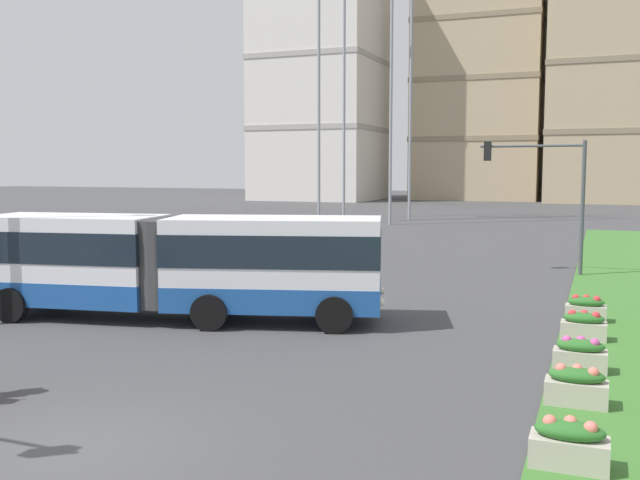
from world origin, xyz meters
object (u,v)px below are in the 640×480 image
(apartment_tower_westcentre, at_px, (482,58))
(apartment_tower_centre, at_px, (609,36))
(articulated_bus, at_px, (179,263))
(flower_planter_1, at_px, (576,386))
(flower_planter_4, at_px, (586,309))
(traffic_light_far_right, at_px, (546,182))
(car_maroon_sedan, at_px, (301,243))
(flower_planter_3, at_px, (584,326))
(apartment_tower_west, at_px, (320,63))
(flower_planter_0, at_px, (569,444))
(flower_planter_2, at_px, (580,355))

(apartment_tower_westcentre, distance_m, apartment_tower_centre, 17.39)
(articulated_bus, bearing_deg, flower_planter_1, -19.87)
(flower_planter_4, bearing_deg, apartment_tower_centre, 89.75)
(apartment_tower_westcentre, bearing_deg, traffic_light_far_right, -78.99)
(car_maroon_sedan, relative_size, flower_planter_3, 4.14)
(car_maroon_sedan, relative_size, apartment_tower_west, 0.12)
(flower_planter_1, relative_size, flower_planter_4, 1.00)
(flower_planter_0, height_order, flower_planter_3, same)
(articulated_bus, distance_m, flower_planter_4, 11.73)
(traffic_light_far_right, relative_size, apartment_tower_centre, 0.13)
(flower_planter_0, height_order, flower_planter_1, same)
(car_maroon_sedan, relative_size, apartment_tower_centre, 0.11)
(apartment_tower_westcentre, relative_size, apartment_tower_centre, 0.94)
(flower_planter_2, bearing_deg, flower_planter_0, -90.00)
(car_maroon_sedan, relative_size, flower_planter_1, 4.14)
(apartment_tower_west, bearing_deg, flower_planter_2, -64.71)
(traffic_light_far_right, bearing_deg, apartment_tower_centre, 88.21)
(apartment_tower_centre, bearing_deg, apartment_tower_west, -170.84)
(flower_planter_0, bearing_deg, traffic_light_far_right, 95.28)
(articulated_bus, xyz_separation_m, traffic_light_far_right, (9.20, 13.06, 2.20))
(flower_planter_2, distance_m, apartment_tower_westcentre, 93.13)
(articulated_bus, height_order, apartment_tower_west, apartment_tower_west)
(flower_planter_3, height_order, flower_planter_4, same)
(flower_planter_4, height_order, traffic_light_far_right, traffic_light_far_right)
(articulated_bus, height_order, flower_planter_4, articulated_bus)
(flower_planter_2, distance_m, apartment_tower_centre, 87.57)
(articulated_bus, relative_size, flower_planter_3, 10.91)
(flower_planter_1, bearing_deg, articulated_bus, 160.13)
(flower_planter_1, relative_size, apartment_tower_westcentre, 0.03)
(articulated_bus, xyz_separation_m, apartment_tower_west, (-26.24, 77.30, 17.49))
(flower_planter_4, height_order, apartment_tower_westcentre, apartment_tower_westcentre)
(car_maroon_sedan, relative_size, flower_planter_4, 4.14)
(flower_planter_0, height_order, flower_planter_2, same)
(flower_planter_1, distance_m, flower_planter_3, 5.37)
(articulated_bus, bearing_deg, flower_planter_2, -8.41)
(flower_planter_2, height_order, apartment_tower_west, apartment_tower_west)
(traffic_light_far_right, bearing_deg, flower_planter_1, -83.82)
(articulated_bus, relative_size, apartment_tower_westcentre, 0.30)
(flower_planter_3, bearing_deg, apartment_tower_westcentre, 100.74)
(articulated_bus, relative_size, flower_planter_0, 10.91)
(car_maroon_sedan, bearing_deg, flower_planter_1, -53.89)
(flower_planter_2, relative_size, flower_planter_4, 1.00)
(articulated_bus, height_order, car_maroon_sedan, articulated_bus)
(apartment_tower_centre, bearing_deg, car_maroon_sedan, -101.20)
(articulated_bus, relative_size, apartment_tower_centre, 0.28)
(flower_planter_4, bearing_deg, flower_planter_0, -90.00)
(flower_planter_0, distance_m, flower_planter_4, 10.70)
(apartment_tower_westcentre, bearing_deg, flower_planter_0, -80.18)
(apartment_tower_westcentre, bearing_deg, flower_planter_2, -79.61)
(traffic_light_far_right, xyz_separation_m, apartment_tower_west, (-35.44, 64.24, 15.30))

